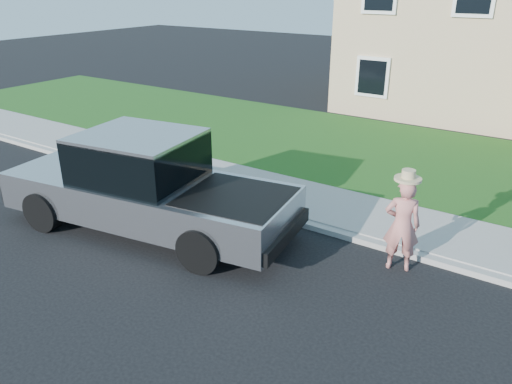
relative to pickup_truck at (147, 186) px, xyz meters
The scene contains 7 objects.
ground 2.93m from the pickup_truck, 20.22° to the right, with size 80.00×80.00×0.00m, color black.
curb 4.18m from the pickup_truck, 28.52° to the left, with size 40.00×0.20×0.12m, color gray.
sidewalk 4.79m from the pickup_truck, 40.37° to the left, with size 40.00×2.00×0.15m, color gray.
lawn 8.41m from the pickup_truck, 64.59° to the left, with size 40.00×7.00×0.10m, color #154C19.
house 16.06m from the pickup_truck, 75.82° to the left, with size 14.00×11.30×6.85m.
pickup_truck is the anchor object (origin of this frame).
woman 5.21m from the pickup_truck, 15.65° to the left, with size 0.76×0.63×1.96m.
Camera 1 is at (4.72, -5.83, 5.00)m, focal length 35.00 mm.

